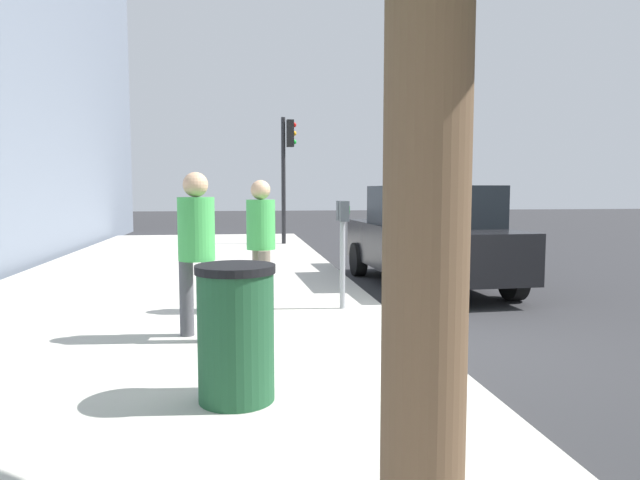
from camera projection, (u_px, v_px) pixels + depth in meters
The scene contains 8 objects.
ground_plane at pixel (414, 344), 6.30m from camera, with size 80.00×80.00×0.00m, color #2B2B2D.
sidewalk_slab at pixel (134, 348), 5.87m from camera, with size 28.00×6.00×0.15m, color #B7B2A8.
parking_meter at pixel (343, 231), 7.37m from camera, with size 0.36×0.12×1.41m.
pedestrian_at_meter at pixel (261, 235), 7.23m from camera, with size 0.51×0.37×1.68m.
pedestrian_bystander at pixel (197, 242), 5.87m from camera, with size 0.43×0.40×1.74m.
parked_sedan_near at pixel (428, 236), 9.90m from camera, with size 4.46×2.10×1.77m.
traffic_signal at pixel (287, 159), 16.22m from camera, with size 0.24×0.44×3.60m.
trash_bin at pixel (236, 333), 4.17m from camera, with size 0.59×0.59×1.01m.
Camera 1 is at (-5.97, 1.90, 1.71)m, focal length 31.90 mm.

